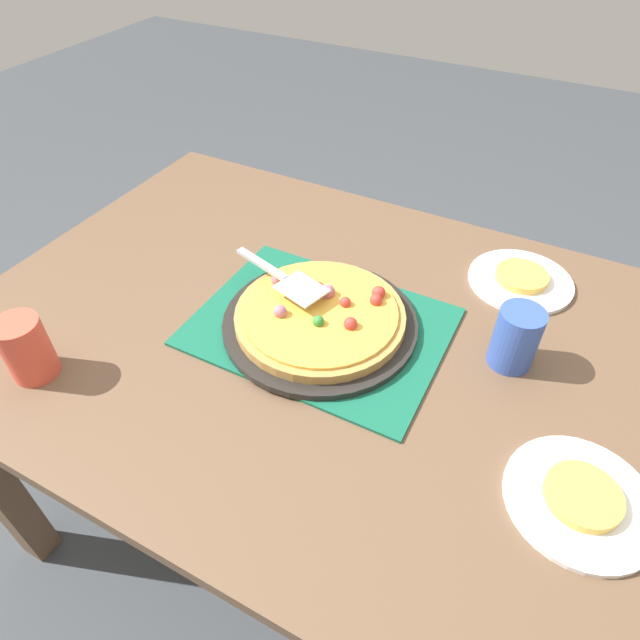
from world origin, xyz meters
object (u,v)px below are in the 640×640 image
Objects in this scene: plate_far_right at (520,281)px; served_slice_right at (522,276)px; pizza_server at (284,278)px; plate_near_left at (580,500)px; cup_far at (26,348)px; pizza at (321,314)px; served_slice_left at (583,496)px; cup_near at (516,338)px; pizza_pan at (320,323)px.

served_slice_right is (0.00, 0.00, 0.01)m from plate_far_right.
served_slice_right is 0.47× the size of pizza_server.
plate_near_left is 1.83× the size of cup_far.
served_slice_right is (0.32, 0.32, -0.02)m from pizza.
served_slice_left is 0.51m from served_slice_right.
pizza is at bearing 163.11° from plate_near_left.
cup_near is at bearing 12.91° from pizza.
pizza_pan is 0.45m from plate_far_right.
plate_far_right is 0.01m from served_slice_right.
cup_far reaches higher than pizza_pan.
pizza is 0.10m from pizza_server.
pizza reaches higher than pizza_pan.
served_slice_left is at bearing -68.13° from served_slice_right.
cup_near is at bearing 6.95° from pizza_server.
served_slice_right is 0.98m from cup_far.
pizza_server is (-0.09, 0.03, 0.04)m from pizza.
served_slice_left is 1.00× the size of served_slice_right.
served_slice_left is 0.93m from cup_far.
cup_near is at bearing 124.24° from served_slice_left.
served_slice_right is 0.92× the size of cup_near.
pizza_server is at bearing 163.67° from pizza_pan.
served_slice_left is at bearing 11.59° from cup_far.
served_slice_left and served_slice_right have the same top height.
plate_near_left is 0.01m from served_slice_left.
cup_near is at bearing -82.51° from plate_far_right.
pizza_pan is 3.45× the size of served_slice_left.
served_slice_left is (0.51, -0.15, 0.01)m from pizza_pan.
cup_near is (-0.16, 0.23, 0.06)m from plate_near_left.
pizza_server is (-0.41, -0.30, 0.06)m from plate_far_right.
pizza_server reaches higher than plate_near_left.
plate_near_left is at bearing 11.59° from cup_far.
pizza_server is at bearing -144.20° from plate_far_right.
cup_far is at bearing -137.21° from served_slice_right.
plate_near_left is 1.00× the size of plate_far_right.
served_slice_left is at bearing -55.76° from cup_near.
cup_far is at bearing -139.63° from pizza_pan.
pizza_server reaches higher than pizza_pan.
cup_far is at bearing -139.53° from pizza.
cup_near reaches higher than pizza_server.
pizza_pan is 0.45m from served_slice_right.
pizza_server is (-0.41, -0.30, 0.05)m from served_slice_right.
plate_near_left is at bearing 0.00° from served_slice_left.
plate_far_right is 0.51m from served_slice_left.
pizza_server is at bearing 50.23° from cup_far.
cup_near and cup_far have the same top height.
pizza_server reaches higher than pizza.
pizza_server reaches higher than served_slice_left.
cup_far is at bearing -168.41° from served_slice_left.
cup_near is at bearing 124.24° from plate_near_left.
served_slice_right reaches higher than pizza_pan.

